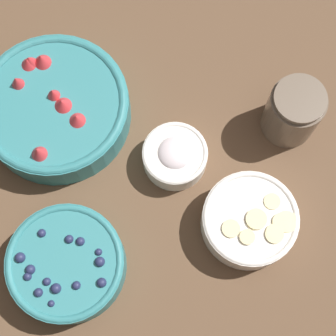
{
  "coord_description": "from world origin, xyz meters",
  "views": [
    {
      "loc": [
        -0.02,
        0.21,
        0.89
      ],
      "look_at": [
        0.03,
        -0.03,
        0.05
      ],
      "focal_mm": 60.0,
      "sensor_mm": 36.0,
      "label": 1
    }
  ],
  "objects_px": {
    "bowl_blueberries": "(67,264)",
    "jar_chocolate": "(293,112)",
    "bowl_strawberries": "(55,107)",
    "bowl_bananas": "(250,220)",
    "bowl_cream": "(175,156)"
  },
  "relations": [
    {
      "from": "bowl_blueberries",
      "to": "bowl_bananas",
      "type": "bearing_deg",
      "value": -153.3
    },
    {
      "from": "bowl_strawberries",
      "to": "bowl_bananas",
      "type": "distance_m",
      "value": 0.36
    },
    {
      "from": "bowl_strawberries",
      "to": "bowl_blueberries",
      "type": "relative_size",
      "value": 1.38
    },
    {
      "from": "bowl_blueberries",
      "to": "bowl_cream",
      "type": "relative_size",
      "value": 1.69
    },
    {
      "from": "bowl_strawberries",
      "to": "bowl_bananas",
      "type": "xyz_separation_m",
      "value": [
        -0.35,
        0.11,
        -0.01
      ]
    },
    {
      "from": "bowl_blueberries",
      "to": "bowl_strawberries",
      "type": "bearing_deg",
      "value": -69.7
    },
    {
      "from": "bowl_bananas",
      "to": "bowl_cream",
      "type": "distance_m",
      "value": 0.16
    },
    {
      "from": "bowl_strawberries",
      "to": "bowl_blueberries",
      "type": "distance_m",
      "value": 0.26
    },
    {
      "from": "bowl_strawberries",
      "to": "bowl_blueberries",
      "type": "xyz_separation_m",
      "value": [
        -0.09,
        0.24,
        -0.0
      ]
    },
    {
      "from": "bowl_blueberries",
      "to": "jar_chocolate",
      "type": "relative_size",
      "value": 1.63
    },
    {
      "from": "bowl_bananas",
      "to": "bowl_cream",
      "type": "xyz_separation_m",
      "value": [
        0.14,
        -0.08,
        -0.0
      ]
    },
    {
      "from": "bowl_strawberries",
      "to": "bowl_cream",
      "type": "xyz_separation_m",
      "value": [
        -0.21,
        0.03,
        -0.01
      ]
    },
    {
      "from": "bowl_strawberries",
      "to": "jar_chocolate",
      "type": "height_order",
      "value": "jar_chocolate"
    },
    {
      "from": "bowl_blueberries",
      "to": "jar_chocolate",
      "type": "bearing_deg",
      "value": -132.64
    },
    {
      "from": "bowl_strawberries",
      "to": "bowl_cream",
      "type": "relative_size",
      "value": 2.33
    }
  ]
}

